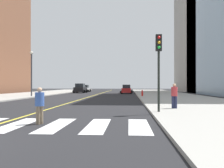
% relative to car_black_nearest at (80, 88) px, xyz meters
% --- Properties ---
extents(sidewalk_kerb_east, '(10.00, 120.00, 0.15)m').
position_rel_car_black_nearest_xyz_m(sidewalk_kerb_east, '(17.16, -27.56, -0.90)').
color(sidewalk_kerb_east, '#9E9B93').
rests_on(sidewalk_kerb_east, ground).
extents(lane_divider_paint, '(0.16, 80.00, 0.01)m').
position_rel_car_black_nearest_xyz_m(lane_divider_paint, '(4.96, -7.56, -0.97)').
color(lane_divider_paint, yellow).
rests_on(lane_divider_paint, ground).
extents(parking_garage_concrete, '(18.00, 24.00, 30.28)m').
position_rel_car_black_nearest_xyz_m(parking_garage_concrete, '(33.46, 8.56, 14.16)').
color(parking_garage_concrete, '#9E9B93').
rests_on(parking_garage_concrete, ground).
extents(car_black_nearest, '(2.98, 4.72, 2.09)m').
position_rel_car_black_nearest_xyz_m(car_black_nearest, '(0.00, 0.00, 0.00)').
color(car_black_nearest, black).
rests_on(car_black_nearest, ground).
extents(car_red_second, '(2.62, 4.14, 1.83)m').
position_rel_car_black_nearest_xyz_m(car_red_second, '(10.37, -3.87, -0.12)').
color(car_red_second, red).
rests_on(car_red_second, ground).
extents(car_white_third, '(2.54, 4.03, 1.79)m').
position_rel_car_black_nearest_xyz_m(car_white_third, '(-0.26, 7.87, -0.14)').
color(car_white_third, silver).
rests_on(car_white_third, ground).
extents(traffic_light_near_corner, '(0.36, 0.41, 4.68)m').
position_rel_car_black_nearest_xyz_m(traffic_light_near_corner, '(12.63, -39.16, 2.47)').
color(traffic_light_near_corner, black).
rests_on(traffic_light_near_corner, sidewalk_kerb_east).
extents(pedestrian_crossing, '(0.41, 0.41, 1.66)m').
position_rel_car_black_nearest_xyz_m(pedestrian_crossing, '(6.80, -43.33, -0.06)').
color(pedestrian_crossing, brown).
rests_on(pedestrian_crossing, ground).
extents(pedestrian_waiting_east, '(0.43, 0.43, 1.72)m').
position_rel_car_black_nearest_xyz_m(pedestrian_waiting_east, '(13.97, -36.94, 0.12)').
color(pedestrian_waiting_east, '#232847').
rests_on(pedestrian_waiting_east, sidewalk_kerb_east).
extents(fire_hydrant, '(0.26, 0.26, 0.89)m').
position_rel_car_black_nearest_xyz_m(fire_hydrant, '(12.81, -18.05, -0.40)').
color(fire_hydrant, red).
rests_on(fire_hydrant, sidewalk_kerb_east).
extents(street_lamp, '(0.44, 0.44, 6.61)m').
position_rel_car_black_nearest_xyz_m(street_lamp, '(-3.52, -18.95, 3.12)').
color(street_lamp, '#38383D').
rests_on(street_lamp, sidewalk_kerb_west).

